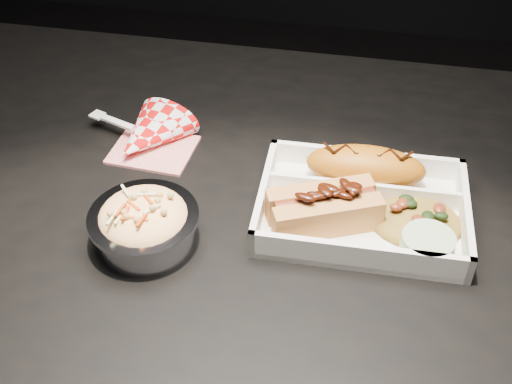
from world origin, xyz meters
TOP-DOWN VIEW (x-y plane):
  - dining_table at (0.00, 0.00)m, footprint 1.20×0.80m
  - food_tray at (0.11, 0.00)m, footprint 0.25×0.19m
  - fried_pastry at (0.11, 0.06)m, footprint 0.15×0.06m
  - hotdog at (0.07, -0.02)m, footprint 0.14×0.11m
  - fried_rice_mound at (0.18, -0.01)m, footprint 0.11×0.09m
  - cupcake_liner at (0.19, -0.06)m, footprint 0.06×0.06m
  - foil_coleslaw_cup at (-0.13, -0.09)m, footprint 0.13×0.13m
  - napkin_fork at (-0.19, 0.09)m, footprint 0.16×0.14m

SIDE VIEW (x-z plane):
  - dining_table at x=0.00m, z-range 0.28..1.03m
  - food_tray at x=0.11m, z-range 0.74..0.78m
  - napkin_fork at x=-0.19m, z-range 0.72..0.82m
  - cupcake_liner at x=0.19m, z-range 0.76..0.79m
  - fried_rice_mound at x=0.18m, z-range 0.76..0.79m
  - foil_coleslaw_cup at x=-0.13m, z-range 0.75..0.82m
  - hotdog at x=0.07m, z-range 0.75..0.81m
  - fried_pastry at x=0.11m, z-range 0.76..0.81m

